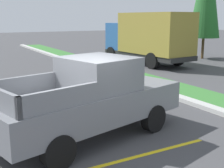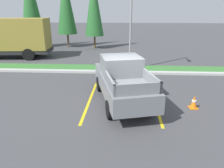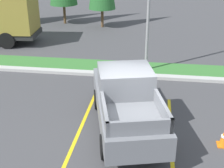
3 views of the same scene
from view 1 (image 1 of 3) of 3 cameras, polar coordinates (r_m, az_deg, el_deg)
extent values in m
plane|color=#424244|center=(7.75, -6.11, -11.15)|extent=(120.00, 120.00, 0.00)
cube|color=yellow|center=(9.46, -8.12, -6.75)|extent=(0.12, 4.80, 0.01)
cube|color=yellow|center=(6.87, 1.58, -14.27)|extent=(0.12, 4.80, 0.01)
cube|color=#B2B2AD|center=(10.58, 19.73, -4.89)|extent=(56.00, 0.40, 0.15)
cylinder|color=black|center=(9.56, -0.19, -4.03)|extent=(0.46, 0.81, 0.76)
cylinder|color=black|center=(8.46, 7.78, -6.36)|extent=(0.46, 0.81, 0.76)
cylinder|color=black|center=(7.88, -17.02, -8.25)|extent=(0.46, 0.81, 0.76)
cylinder|color=black|center=(6.50, -10.09, -12.40)|extent=(0.46, 0.81, 0.76)
cube|color=slate|center=(7.83, -4.20, -4.00)|extent=(3.13, 5.51, 0.76)
cube|color=slate|center=(7.83, -2.59, 2.05)|extent=(2.10, 1.99, 0.84)
cube|color=#2D3842|center=(8.37, 1.65, 3.08)|extent=(1.58, 0.46, 0.63)
cube|color=slate|center=(7.61, -16.87, -0.31)|extent=(0.57, 1.87, 0.44)
cube|color=slate|center=(6.18, -9.70, -2.85)|extent=(0.57, 1.87, 0.44)
cube|color=silver|center=(9.64, 7.62, -2.40)|extent=(1.79, 0.60, 0.28)
cylinder|color=black|center=(22.17, -0.06, 5.71)|extent=(1.02, 0.39, 1.00)
cylinder|color=black|center=(23.48, 4.41, 6.04)|extent=(1.02, 0.39, 1.00)
cylinder|color=black|center=(18.73, 7.58, 4.36)|extent=(1.02, 0.39, 1.00)
cylinder|color=black|center=(20.26, 12.23, 4.79)|extent=(1.02, 0.39, 1.00)
cube|color=#262626|center=(20.78, 6.54, 5.59)|extent=(6.98, 2.91, 0.30)
cube|color=#285693|center=(22.66, 2.34, 9.01)|extent=(1.80, 2.44, 1.90)
cube|color=#2D3842|center=(23.31, 1.12, 9.73)|extent=(0.25, 2.10, 0.90)
cube|color=olive|center=(20.06, 8.15, 9.46)|extent=(5.20, 2.85, 2.60)
cylinder|color=brown|center=(24.32, 16.70, 6.49)|extent=(0.20, 0.20, 1.60)
camera|label=2|loc=(9.14, -73.07, 10.49)|focal=33.84mm
camera|label=3|loc=(8.99, -79.07, 20.89)|focal=50.10mm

